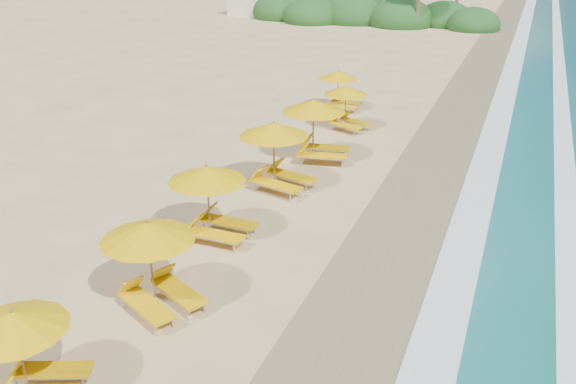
% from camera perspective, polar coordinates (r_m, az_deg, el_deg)
% --- Properties ---
extents(ground, '(160.00, 160.00, 0.00)m').
position_cam_1_polar(ground, '(19.73, 0.00, -3.19)').
color(ground, '#D8B77F').
rests_on(ground, ground).
extents(wet_sand, '(4.00, 160.00, 0.01)m').
position_cam_1_polar(wet_sand, '(18.78, 11.45, -5.17)').
color(wet_sand, '#8B7A53').
rests_on(wet_sand, ground).
extents(surf_foam, '(4.00, 160.00, 0.01)m').
position_cam_1_polar(surf_foam, '(18.60, 19.66, -6.40)').
color(surf_foam, white).
rests_on(surf_foam, ground).
extents(station_1, '(2.81, 2.78, 2.16)m').
position_cam_1_polar(station_1, '(13.48, -23.36, -13.46)').
color(station_1, olive).
rests_on(station_1, ground).
extents(station_2, '(3.19, 3.18, 2.42)m').
position_cam_1_polar(station_2, '(15.39, -12.51, -6.37)').
color(station_2, olive).
rests_on(station_2, ground).
extents(station_3, '(2.61, 2.40, 2.44)m').
position_cam_1_polar(station_3, '(18.52, -7.04, -0.56)').
color(station_3, olive).
rests_on(station_3, ground).
extents(station_4, '(3.21, 3.10, 2.61)m').
position_cam_1_polar(station_4, '(21.95, -0.92, 3.81)').
color(station_4, olive).
rests_on(station_4, ground).
extents(station_5, '(3.23, 3.10, 2.67)m').
position_cam_1_polar(station_5, '(24.82, 2.88, 6.24)').
color(station_5, olive).
rests_on(station_5, ground).
extents(station_6, '(2.80, 2.76, 2.17)m').
position_cam_1_polar(station_6, '(29.05, 5.71, 8.18)').
color(station_6, olive).
rests_on(station_6, ground).
extents(station_7, '(2.32, 2.14, 2.14)m').
position_cam_1_polar(station_7, '(32.35, 5.02, 9.78)').
color(station_7, olive).
rests_on(station_7, ground).
extents(treeline, '(25.80, 8.80, 9.74)m').
position_cam_1_polar(treeline, '(64.50, 7.15, 16.44)').
color(treeline, '#163D14').
rests_on(treeline, ground).
extents(beach_building, '(7.00, 5.00, 2.80)m').
position_cam_1_polar(beach_building, '(70.79, -2.18, 17.55)').
color(beach_building, beige).
rests_on(beach_building, ground).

